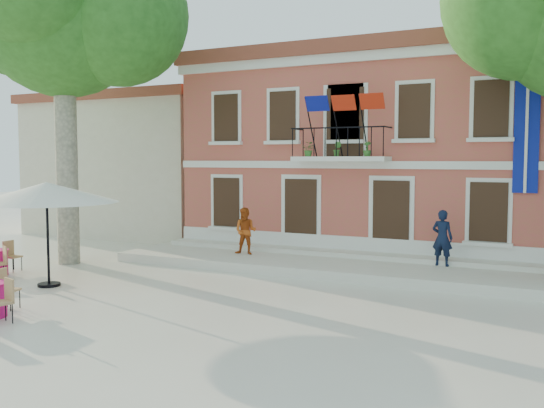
{
  "coord_description": "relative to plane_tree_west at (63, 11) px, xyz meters",
  "views": [
    {
      "loc": [
        8.89,
        -13.26,
        3.51
      ],
      "look_at": [
        0.51,
        3.5,
        2.1
      ],
      "focal_mm": 40.0,
      "sensor_mm": 36.0,
      "label": 1
    }
  ],
  "objects": [
    {
      "name": "ground",
      "position": [
        6.19,
        -1.68,
        -8.29
      ],
      "size": [
        90.0,
        90.0,
        0.0
      ],
      "primitive_type": "plane",
      "color": "beige",
      "rests_on": "ground"
    },
    {
      "name": "main_building",
      "position": [
        8.19,
        8.31,
        -4.51
      ],
      "size": [
        13.5,
        9.59,
        7.5
      ],
      "color": "#C54847",
      "rests_on": "ground"
    },
    {
      "name": "neighbor_west",
      "position": [
        -3.31,
        9.32,
        -5.07
      ],
      "size": [
        9.4,
        9.4,
        6.4
      ],
      "color": "beige",
      "rests_on": "ground"
    },
    {
      "name": "terrace",
      "position": [
        8.19,
        2.72,
        -8.14
      ],
      "size": [
        14.0,
        3.4,
        0.3
      ],
      "primitive_type": "cube",
      "color": "silver",
      "rests_on": "ground"
    },
    {
      "name": "plane_tree_west",
      "position": [
        0.0,
        0.0,
        0.0
      ],
      "size": [
        5.72,
        5.72,
        11.24
      ],
      "color": "#A59E84",
      "rests_on": "ground"
    },
    {
      "name": "patio_umbrella",
      "position": [
        2.21,
        -2.95,
        -5.71
      ],
      "size": [
        3.86,
        3.86,
        2.87
      ],
      "color": "black",
      "rests_on": "ground"
    },
    {
      "name": "pedestrian_navy",
      "position": [
        11.61,
        3.4,
        -7.14
      ],
      "size": [
        0.66,
        0.47,
        1.69
      ],
      "primitive_type": "imported",
      "rotation": [
        0.0,
        0.0,
        3.03
      ],
      "color": "black",
      "rests_on": "terrace"
    },
    {
      "name": "pedestrian_orange",
      "position": [
        5.28,
        2.68,
        -7.2
      ],
      "size": [
        0.86,
        0.73,
        1.57
      ],
      "primitive_type": "imported",
      "rotation": [
        0.0,
        0.0,
        0.19
      ],
      "color": "#C14E16",
      "rests_on": "terrace"
    }
  ]
}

